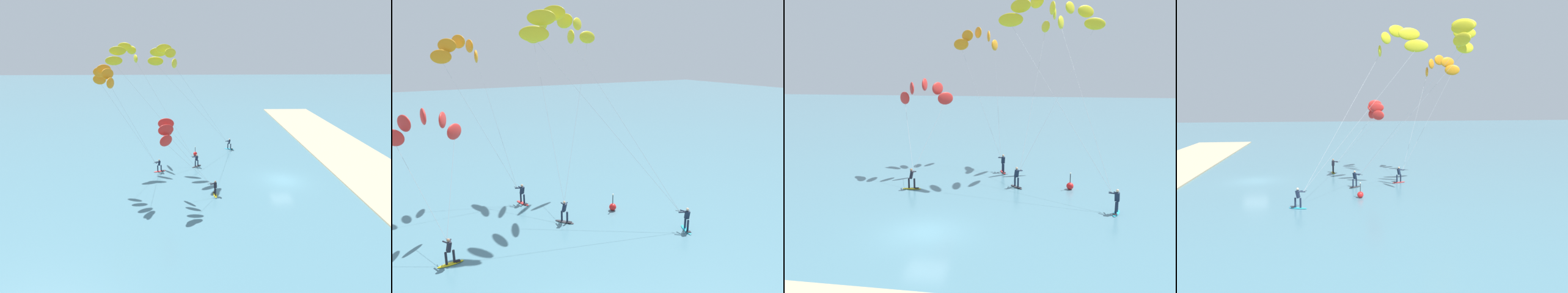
% 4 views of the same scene
% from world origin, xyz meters
% --- Properties ---
extents(ground_plane, '(240.00, 240.00, 0.00)m').
position_xyz_m(ground_plane, '(0.00, 0.00, 0.00)').
color(ground_plane, slate).
extents(kitesurfer_nearshore, '(5.02, 6.16, 8.60)m').
position_xyz_m(kitesurfer_nearshore, '(-3.82, 13.25, 7.14)').
color(kitesurfer_nearshore, yellow).
rests_on(kitesurfer_nearshore, ground).
extents(kitesurfer_mid_water, '(9.31, 12.22, 15.45)m').
position_xyz_m(kitesurfer_mid_water, '(5.97, 13.80, 13.62)').
color(kitesurfer_mid_water, '#23ADD1').
rests_on(kitesurfer_mid_water, ground).
extents(kitesurfer_far_out, '(8.02, 11.97, 15.61)m').
position_xyz_m(kitesurfer_far_out, '(8.57, 19.10, 13.77)').
color(kitesurfer_far_out, '#333338').
rests_on(kitesurfer_far_out, ground).
extents(kitesurfer_downwind, '(5.92, 7.65, 13.50)m').
position_xyz_m(kitesurfer_downwind, '(-0.01, 19.85, 11.82)').
color(kitesurfer_downwind, red).
rests_on(kitesurfer_downwind, ground).
extents(marker_buoy, '(0.56, 0.56, 1.38)m').
position_xyz_m(marker_buoy, '(8.82, 10.29, 0.30)').
color(marker_buoy, red).
rests_on(marker_buoy, ground).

